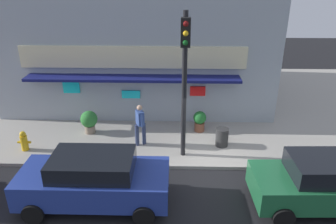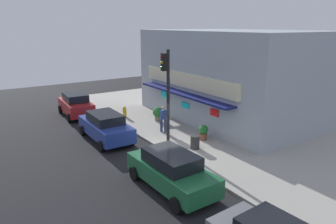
# 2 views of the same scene
# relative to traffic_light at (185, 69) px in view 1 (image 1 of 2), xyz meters

# --- Properties ---
(ground_plane) EXTENTS (48.94, 48.94, 0.00)m
(ground_plane) POSITION_rel_traffic_light_xyz_m (1.02, -0.73, -3.59)
(ground_plane) COLOR black
(sidewalk) EXTENTS (32.63, 12.64, 0.14)m
(sidewalk) POSITION_rel_traffic_light_xyz_m (1.02, 5.59, -3.52)
(sidewalk) COLOR #A39E93
(sidewalk) RESTS_ON ground_plane
(corner_building) EXTENTS (12.96, 9.28, 6.32)m
(corner_building) POSITION_rel_traffic_light_xyz_m (-2.19, 7.25, -0.30)
(corner_building) COLOR #9EA8B2
(corner_building) RESTS_ON sidewalk
(traffic_light) EXTENTS (0.32, 0.58, 5.41)m
(traffic_light) POSITION_rel_traffic_light_xyz_m (0.00, 0.00, 0.00)
(traffic_light) COLOR black
(traffic_light) RESTS_ON sidewalk
(fire_hydrant) EXTENTS (0.52, 0.28, 0.82)m
(fire_hydrant) POSITION_rel_traffic_light_xyz_m (-6.25, 0.28, -3.06)
(fire_hydrant) COLOR gold
(fire_hydrant) RESTS_ON sidewalk
(trash_can) EXTENTS (0.51, 0.51, 0.76)m
(trash_can) POSITION_rel_traffic_light_xyz_m (1.59, 0.86, -3.07)
(trash_can) COLOR #2D2D2D
(trash_can) RESTS_ON sidewalk
(pedestrian) EXTENTS (0.48, 0.55, 1.74)m
(pedestrian) POSITION_rel_traffic_light_xyz_m (-1.71, 0.85, -2.49)
(pedestrian) COLOR navy
(pedestrian) RESTS_ON sidewalk
(potted_plant_by_doorway) EXTENTS (0.57, 0.57, 0.93)m
(potted_plant_by_doorway) POSITION_rel_traffic_light_xyz_m (0.76, 2.13, -2.95)
(potted_plant_by_doorway) COLOR brown
(potted_plant_by_doorway) RESTS_ON sidewalk
(potted_plant_by_window) EXTENTS (0.73, 0.73, 1.01)m
(potted_plant_by_window) POSITION_rel_traffic_light_xyz_m (-4.05, 1.85, -2.88)
(potted_plant_by_window) COLOR gray
(potted_plant_by_window) RESTS_ON sidewalk
(parked_car_blue) EXTENTS (4.56, 2.10, 1.70)m
(parked_car_blue) POSITION_rel_traffic_light_xyz_m (-2.76, -2.64, -2.72)
(parked_car_blue) COLOR navy
(parked_car_blue) RESTS_ON ground_plane
(parked_car_green) EXTENTS (4.62, 2.17, 1.67)m
(parked_car_green) POSITION_rel_traffic_light_xyz_m (4.37, -2.58, -2.73)
(parked_car_green) COLOR #1E6038
(parked_car_green) RESTS_ON ground_plane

